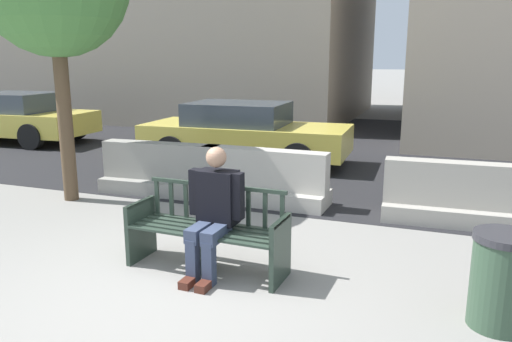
{
  "coord_description": "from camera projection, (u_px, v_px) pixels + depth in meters",
  "views": [
    {
      "loc": [
        2.27,
        -3.79,
        2.18
      ],
      "look_at": [
        0.09,
        2.14,
        0.75
      ],
      "focal_mm": 35.0,
      "sensor_mm": 36.0,
      "label": 1
    }
  ],
  "objects": [
    {
      "name": "street_asphalt",
      "position": [
        341.0,
        146.0,
        12.68
      ],
      "size": [
        120.0,
        12.0,
        0.01
      ],
      "primitive_type": "cube",
      "color": "black",
      "rests_on": "ground"
    },
    {
      "name": "car_sedan_mid",
      "position": [
        244.0,
        133.0,
        10.51
      ],
      "size": [
        4.34,
        1.93,
        1.28
      ],
      "color": "#DBC64C",
      "rests_on": "ground"
    },
    {
      "name": "car_taxi_near",
      "position": [
        12.0,
        117.0,
        13.19
      ],
      "size": [
        4.42,
        2.13,
        1.3
      ],
      "color": "#DBC64C",
      "rests_on": "ground"
    },
    {
      "name": "jersey_barrier_centre",
      "position": [
        264.0,
        181.0,
        7.64
      ],
      "size": [
        2.02,
        0.74,
        0.84
      ],
      "color": "#ADA89E",
      "rests_on": "ground"
    },
    {
      "name": "jersey_barrier_left",
      "position": [
        161.0,
        173.0,
        8.21
      ],
      "size": [
        2.03,
        0.78,
        0.84
      ],
      "color": "gray",
      "rests_on": "ground"
    },
    {
      "name": "trash_bin",
      "position": [
        502.0,
        280.0,
        4.08
      ],
      "size": [
        0.51,
        0.51,
        0.81
      ],
      "color": "#334C38",
      "rests_on": "ground"
    },
    {
      "name": "street_bench",
      "position": [
        208.0,
        233.0,
        5.21
      ],
      "size": [
        1.71,
        0.6,
        0.88
      ],
      "color": "#28382D",
      "rests_on": "ground"
    },
    {
      "name": "jersey_barrier_right",
      "position": [
        460.0,
        199.0,
        6.69
      ],
      "size": [
        2.02,
        0.74,
        0.84
      ],
      "color": "#9E998E",
      "rests_on": "ground"
    },
    {
      "name": "ground_plane",
      "position": [
        169.0,
        294.0,
        4.72
      ],
      "size": [
        200.0,
        200.0,
        0.0
      ],
      "primitive_type": "plane",
      "color": "gray"
    },
    {
      "name": "seated_person",
      "position": [
        214.0,
        209.0,
        5.05
      ],
      "size": [
        0.58,
        0.73,
        1.31
      ],
      "color": "black",
      "rests_on": "ground"
    }
  ]
}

